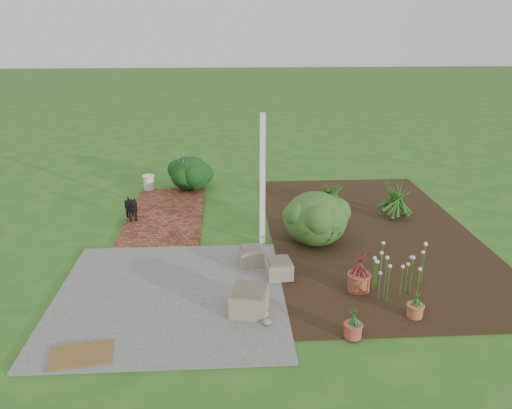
{
  "coord_description": "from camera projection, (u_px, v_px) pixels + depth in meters",
  "views": [
    {
      "loc": [
        -0.31,
        -8.54,
        3.98
      ],
      "look_at": [
        0.2,
        0.4,
        0.7
      ],
      "focal_mm": 35.0,
      "sensor_mm": 36.0,
      "label": 1
    }
  ],
  "objects": [
    {
      "name": "pink_flower_patch",
      "position": [
        403.0,
        270.0,
        7.73
      ],
      "size": [
        1.35,
        1.35,
        0.68
      ],
      "primitive_type": null,
      "rotation": [
        0.0,
        0.0,
        -0.33
      ],
      "color": "#113D0F",
      "rests_on": "garden_bed"
    },
    {
      "name": "stone_trough_mid",
      "position": [
        279.0,
        269.0,
        8.16
      ],
      "size": [
        0.45,
        0.45,
        0.27
      ],
      "primitive_type": "cube",
      "rotation": [
        0.0,
        0.0,
        0.12
      ],
      "color": "gray",
      "rests_on": "concrete_patio"
    },
    {
      "name": "black_dog",
      "position": [
        131.0,
        206.0,
        10.48
      ],
      "size": [
        0.33,
        0.56,
        0.5
      ],
      "rotation": [
        0.0,
        0.0,
        0.41
      ],
      "color": "black",
      "rests_on": "brick_path"
    },
    {
      "name": "veranda_post",
      "position": [
        262.0,
        182.0,
        9.07
      ],
      "size": [
        0.1,
        0.1,
        2.5
      ],
      "primitive_type": "cube",
      "color": "white",
      "rests_on": "ground"
    },
    {
      "name": "purple_flowering_bush",
      "position": [
        191.0,
        173.0,
        12.51
      ],
      "size": [
        1.31,
        1.31,
        0.86
      ],
      "primitive_type": "ellipsoid",
      "rotation": [
        0.0,
        0.0,
        0.37
      ],
      "color": "black",
      "rests_on": "ground"
    },
    {
      "name": "terracotta_pot_small_right",
      "position": [
        353.0,
        330.0,
        6.63
      ],
      "size": [
        0.25,
        0.25,
        0.2
      ],
      "primitive_type": "cylinder",
      "rotation": [
        0.0,
        0.0,
        0.07
      ],
      "color": "#A34337",
      "rests_on": "garden_bed"
    },
    {
      "name": "stone_trough_near",
      "position": [
        249.0,
        302.0,
        7.15
      ],
      "size": [
        0.6,
        0.6,
        0.34
      ],
      "primitive_type": "cube",
      "rotation": [
        0.0,
        0.0,
        -0.2
      ],
      "color": "gray",
      "rests_on": "concrete_patio"
    },
    {
      "name": "agapanthus_clump_back",
      "position": [
        396.0,
        196.0,
        10.61
      ],
      "size": [
        1.38,
        1.38,
        0.94
      ],
      "primitive_type": null,
      "rotation": [
        0.0,
        0.0,
        -0.41
      ],
      "color": "#133C15",
      "rests_on": "garden_bed"
    },
    {
      "name": "coir_doormat",
      "position": [
        81.0,
        355.0,
        6.26
      ],
      "size": [
        0.83,
        0.6,
        0.02
      ],
      "primitive_type": "cube",
      "rotation": [
        0.0,
        0.0,
        0.15
      ],
      "color": "brown",
      "rests_on": "concrete_patio"
    },
    {
      "name": "agapanthus_clump_front",
      "position": [
        332.0,
        193.0,
        11.14
      ],
      "size": [
        0.99,
        0.99,
        0.74
      ],
      "primitive_type": null,
      "rotation": [
        0.0,
        0.0,
        -0.2
      ],
      "color": "#19390D",
      "rests_on": "garden_bed"
    },
    {
      "name": "brick_path",
      "position": [
        166.0,
        214.0,
        10.94
      ],
      "size": [
        1.6,
        3.5,
        0.04
      ],
      "primitive_type": "cube",
      "color": "#5B291C",
      "rests_on": "ground"
    },
    {
      "name": "terracotta_pot_small_left",
      "position": [
        415.0,
        311.0,
        7.09
      ],
      "size": [
        0.23,
        0.23,
        0.19
      ],
      "primitive_type": "cylinder",
      "rotation": [
        0.0,
        0.0,
        -0.03
      ],
      "color": "#A05F36",
      "rests_on": "garden_bed"
    },
    {
      "name": "terracotta_pot_bronze",
      "position": [
        359.0,
        282.0,
        7.78
      ],
      "size": [
        0.41,
        0.41,
        0.28
      ],
      "primitive_type": "cylinder",
      "rotation": [
        0.0,
        0.0,
        -0.22
      ],
      "color": "brown",
      "rests_on": "garden_bed"
    },
    {
      "name": "ground",
      "position": [
        247.0,
        247.0,
        9.39
      ],
      "size": [
        80.0,
        80.0,
        0.0
      ],
      "primitive_type": "plane",
      "color": "#28591C",
      "rests_on": "ground"
    },
    {
      "name": "evergreen_shrub",
      "position": [
        316.0,
        217.0,
        9.36
      ],
      "size": [
        1.39,
        1.39,
        1.02
      ],
      "primitive_type": "ellipsoid",
      "rotation": [
        0.0,
        0.0,
        0.18
      ],
      "color": "#103613",
      "rests_on": "garden_bed"
    },
    {
      "name": "cream_ceramic_urn",
      "position": [
        149.0,
        182.0,
        12.46
      ],
      "size": [
        0.35,
        0.35,
        0.35
      ],
      "primitive_type": "cylinder",
      "rotation": [
        0.0,
        0.0,
        -0.42
      ],
      "color": "beige",
      "rests_on": "brick_path"
    },
    {
      "name": "concrete_patio",
      "position": [
        170.0,
        296.0,
        7.68
      ],
      "size": [
        3.5,
        3.5,
        0.04
      ],
      "primitive_type": "cube",
      "color": "#5B5B58",
      "rests_on": "ground"
    },
    {
      "name": "garden_bed",
      "position": [
        370.0,
        233.0,
        9.99
      ],
      "size": [
        4.0,
        7.0,
        0.03
      ],
      "primitive_type": "cube",
      "color": "black",
      "rests_on": "ground"
    },
    {
      "name": "stone_trough_far",
      "position": [
        251.0,
        256.0,
        8.61
      ],
      "size": [
        0.45,
        0.45,
        0.27
      ],
      "primitive_type": "cube",
      "rotation": [
        0.0,
        0.0,
        0.14
      ],
      "color": "gray",
      "rests_on": "concrete_patio"
    }
  ]
}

